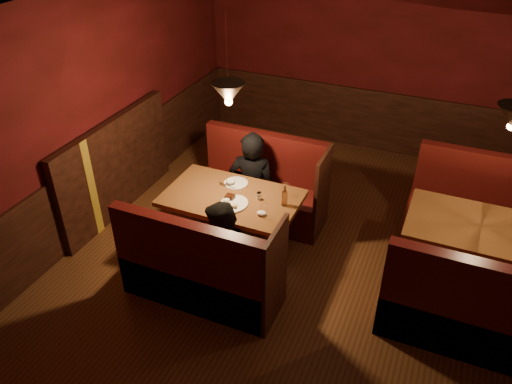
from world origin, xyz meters
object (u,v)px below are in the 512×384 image
at_px(diner_b, 223,238).
at_px(second_table, 476,242).
at_px(main_table, 233,210).
at_px(diner_a, 252,168).
at_px(second_bench_far, 478,217).
at_px(main_bench_far, 263,192).
at_px(main_bench_near, 200,275).
at_px(second_bench_near, 468,317).

bearing_deg(diner_b, second_table, 49.42).
height_order(main_table, diner_a, diner_a).
bearing_deg(second_table, second_bench_far, 87.80).
height_order(main_bench_far, main_bench_near, same).
relative_size(second_table, diner_a, 0.88).
relative_size(second_table, diner_b, 1.01).
xyz_separation_m(main_table, second_bench_near, (2.63, -0.38, -0.26)).
distance_m(main_bench_far, diner_b, 1.54).
bearing_deg(diner_b, main_table, 130.30).
bearing_deg(second_table, main_bench_far, 171.92).
distance_m(second_table, diner_b, 2.67).
bearing_deg(main_bench_far, second_bench_near, -25.41).
height_order(main_bench_near, diner_a, diner_a).
distance_m(diner_a, diner_b, 1.29).
distance_m(second_table, second_bench_near, 0.91).
bearing_deg(diner_b, second_bench_far, 63.71).
xyz_separation_m(main_bench_near, second_table, (2.58, 1.37, 0.25)).
bearing_deg(main_bench_near, second_table, 27.90).
distance_m(main_table, second_bench_near, 2.67).
bearing_deg(diner_a, main_bench_far, -117.09).
distance_m(second_bench_near, diner_b, 2.50).
height_order(second_bench_far, second_bench_near, same).
bearing_deg(second_bench_near, main_bench_near, -169.37).
xyz_separation_m(second_table, diner_a, (-2.65, 0.15, 0.22)).
bearing_deg(main_table, main_bench_near, -88.89).
height_order(main_table, second_table, main_table).
bearing_deg(main_bench_far, second_bench_far, 11.03).
relative_size(main_bench_far, diner_b, 1.15).
distance_m(second_bench_far, diner_b, 3.19).
xyz_separation_m(main_bench_near, diner_a, (-0.06, 1.52, 0.47)).
bearing_deg(main_table, diner_b, -74.35).
distance_m(main_bench_near, diner_a, 1.59).
bearing_deg(diner_a, second_bench_near, 148.79).
height_order(main_bench_far, diner_a, diner_a).
xyz_separation_m(second_table, second_bench_far, (0.03, 0.88, -0.24)).
relative_size(main_bench_near, second_table, 1.15).
bearing_deg(diner_b, main_bench_near, -97.65).
bearing_deg(main_bench_near, main_bench_far, 90.00).
xyz_separation_m(main_table, second_bench_far, (2.63, 1.38, -0.26)).
relative_size(main_bench_near, diner_b, 1.15).
xyz_separation_m(main_table, main_bench_far, (0.02, 0.87, -0.27)).
relative_size(second_bench_near, diner_b, 1.11).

